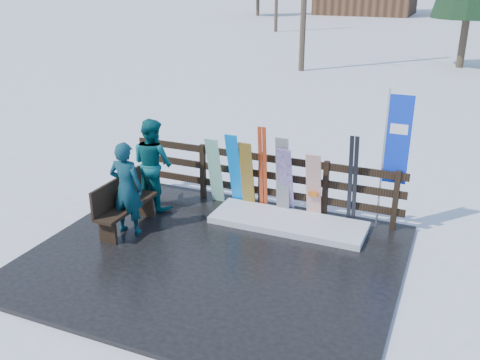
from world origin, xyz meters
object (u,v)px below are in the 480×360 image
at_px(snowboard_0, 235,170).
at_px(snowboard_1, 215,171).
at_px(bench, 123,203).
at_px(snowboard_3, 286,182).
at_px(snowboard_4, 282,177).
at_px(snowboard_2, 247,176).
at_px(person_back, 153,164).
at_px(rental_flag, 394,145).
at_px(snowboard_5, 314,187).
at_px(person_front, 126,188).

height_order(snowboard_0, snowboard_1, snowboard_0).
distance_m(bench, snowboard_3, 3.06).
bearing_deg(snowboard_0, snowboard_3, 0.00).
bearing_deg(snowboard_4, snowboard_1, -180.00).
bearing_deg(snowboard_0, snowboard_2, 0.00).
distance_m(bench, person_back, 1.15).
distance_m(snowboard_4, rental_flag, 2.13).
relative_size(snowboard_0, person_back, 0.89).
height_order(bench, snowboard_4, snowboard_4).
relative_size(snowboard_0, snowboard_2, 1.12).
bearing_deg(person_back, snowboard_1, -132.87).
height_order(snowboard_0, rental_flag, rental_flag).
xyz_separation_m(bench, person_back, (-0.01, 1.08, 0.39)).
xyz_separation_m(snowboard_5, rental_flag, (1.34, 0.27, 0.92)).
bearing_deg(person_front, snowboard_0, -131.87).
relative_size(snowboard_3, person_front, 0.86).
relative_size(bench, snowboard_5, 1.07).
height_order(snowboard_3, snowboard_5, snowboard_3).
bearing_deg(rental_flag, snowboard_5, -168.60).
relative_size(snowboard_0, snowboard_1, 1.11).
bearing_deg(snowboard_3, snowboard_2, 180.00).
distance_m(snowboard_3, person_back, 2.64).
relative_size(snowboard_5, person_back, 0.77).
height_order(snowboard_3, snowboard_4, snowboard_4).
bearing_deg(snowboard_2, snowboard_3, 0.00).
height_order(snowboard_0, snowboard_5, snowboard_0).
bearing_deg(snowboard_3, snowboard_0, 180.00).
bearing_deg(snowboard_5, snowboard_1, -180.00).
height_order(bench, person_front, person_front).
bearing_deg(rental_flag, snowboard_1, -175.44).
height_order(snowboard_1, snowboard_4, snowboard_4).
relative_size(rental_flag, person_back, 1.43).
bearing_deg(bench, snowboard_1, 57.69).
relative_size(bench, snowboard_0, 0.93).
relative_size(snowboard_5, person_front, 0.82).
bearing_deg(snowboard_4, bench, -146.04).
distance_m(snowboard_1, snowboard_5, 2.04).
relative_size(bench, person_front, 0.88).
distance_m(person_front, person_back, 1.19).
bearing_deg(rental_flag, snowboard_0, -174.76).
relative_size(snowboard_1, person_back, 0.80).
distance_m(snowboard_3, snowboard_5, 0.54).
relative_size(snowboard_3, snowboard_5, 1.05).
distance_m(snowboard_1, rental_flag, 3.51).
xyz_separation_m(snowboard_1, rental_flag, (3.38, 0.27, 0.89)).
xyz_separation_m(snowboard_2, snowboard_3, (0.80, 0.00, -0.00)).
height_order(snowboard_4, person_front, person_front).
relative_size(bench, snowboard_3, 1.02).
bearing_deg(snowboard_2, person_front, -132.02).
height_order(snowboard_0, snowboard_4, snowboard_4).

